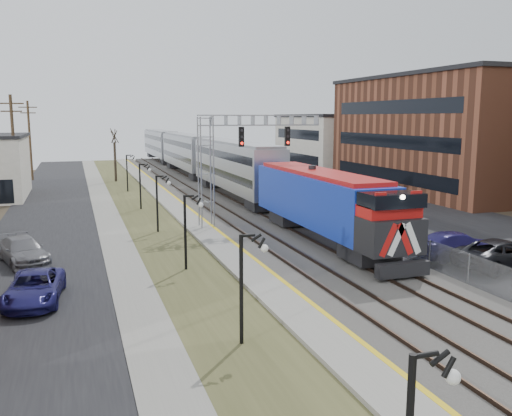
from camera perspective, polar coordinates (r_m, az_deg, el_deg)
name	(u,v)px	position (r m, az deg, el deg)	size (l,w,h in m)	color
street_west	(48,221)	(45.10, -21.06, -1.26)	(7.00, 120.00, 0.04)	black
sidewalk	(108,217)	(45.10, -15.35, -0.93)	(2.00, 120.00, 0.08)	gray
grass_median	(145,215)	(45.35, -11.57, -0.74)	(4.00, 120.00, 0.06)	#444625
platform	(182,212)	(45.78, -7.85, -0.42)	(2.00, 120.00, 0.24)	gray
ballast_bed	(239,209)	(46.95, -1.84, -0.12)	(8.00, 120.00, 0.20)	#595651
parking_lot	(361,203)	(51.65, 11.01, 0.51)	(16.00, 120.00, 0.04)	black
platform_edge	(192,210)	(45.93, -6.77, -0.21)	(0.24, 120.00, 0.01)	gold
track_near	(216,208)	(46.39, -4.21, -0.03)	(1.58, 120.00, 0.15)	#2D2119
track_far	(255,206)	(47.37, -0.11, 0.19)	(1.58, 120.00, 0.15)	#2D2119
train	(200,158)	(67.98, -5.96, 5.23)	(3.00, 85.85, 5.33)	#1633B5
signal_gantry	(229,151)	(38.85, -2.85, 6.01)	(9.00, 1.07, 8.15)	gray
lampposts	(184,232)	(28.75, -7.57, -2.53)	(0.14, 62.14, 4.00)	black
fence	(284,199)	(48.20, 2.94, 0.97)	(0.04, 120.00, 1.60)	gray
bare_trees	(33,181)	(48.66, -22.44, 2.60)	(12.30, 42.30, 5.95)	#382D23
car_lot_c	(503,254)	(31.71, 24.55, -4.46)	(2.56, 5.56, 1.54)	black
car_lot_d	(457,246)	(32.77, 20.41, -3.77)	(2.14, 5.27, 1.53)	navy
car_lot_e	(316,198)	(49.81, 6.33, 1.08)	(1.63, 4.06, 1.38)	slate
car_lot_f	(345,201)	(48.12, 9.39, 0.77)	(1.57, 4.50, 1.48)	#0B3718
car_street_a	(35,288)	(25.54, -22.28, -7.83)	(2.18, 4.73, 1.31)	navy
car_street_b	(23,251)	(32.42, -23.34, -4.21)	(1.98, 4.86, 1.41)	slate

